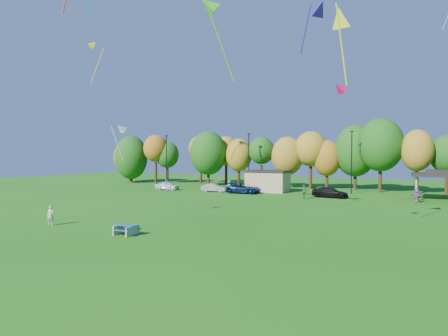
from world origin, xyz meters
The scene contains 21 objects.
ground centered at (0.00, 0.00, 0.00)m, with size 160.00×160.00×0.00m, color #19600F.
tree_line centered at (-1.03, 45.51, 5.91)m, with size 93.57×10.55×11.15m.
lamp_posts centered at (2.00, 40.00, 4.90)m, with size 64.50×0.25×9.09m.
utility_building centered at (-10.00, 38.00, 1.64)m, with size 6.30×4.30×3.25m.
pavilion centered at (14.00, 37.00, 3.23)m, with size 8.20×6.20×3.77m.
picnic_table centered at (-7.64, 2.71, 0.42)m, with size 1.76×1.49×0.72m.
kite_flyer centered at (-15.58, 2.93, 0.80)m, with size 0.58×0.38×1.59m, color beige.
car_a centered at (-25.43, 33.55, 0.66)m, with size 1.57×3.90×1.33m, color white.
car_b centered at (-17.13, 33.95, 0.64)m, with size 1.34×3.86×1.27m, color #939398.
car_c centered at (-12.11, 33.76, 0.71)m, with size 2.35×5.10×1.42m, color #0C1F48.
car_d centered at (0.26, 33.72, 0.69)m, with size 1.93×4.76×1.38m, color black.
far_person_0 centered at (-14.41, 33.63, 0.93)m, with size 1.20×0.69×1.85m, color #4D5BAB.
far_person_2 centered at (10.57, 32.46, 0.88)m, with size 1.63×0.52×1.76m, color purple.
far_person_3 centered at (-26.76, 35.25, 0.91)m, with size 0.88×0.69×1.82m, color teal.
far_person_4 centered at (-2.33, 30.54, 0.90)m, with size 1.06×0.44×1.81m, color #466E43.
kite_4 centered at (-12.18, 7.42, 7.90)m, with size 1.23×2.05×3.35m.
kite_6 centered at (6.19, 7.65, 14.68)m, with size 1.84×3.45×5.57m.
kite_7 centered at (-25.48, 17.87, 19.12)m, with size 1.82×3.08×5.33m.
kite_9 centered at (3.21, 14.30, 17.87)m, with size 2.71×2.37×4.64m.
kite_12 centered at (5.88, 9.08, 10.34)m, with size 1.45×1.43×1.18m.
kite_14 centered at (-4.50, 9.15, 17.65)m, with size 3.93×3.36×7.49m.
Camera 1 is at (11.13, -19.37, 5.73)m, focal length 32.00 mm.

